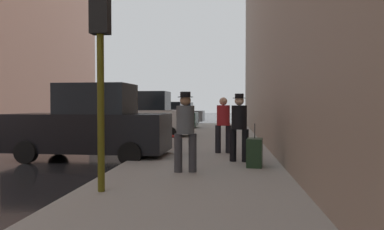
% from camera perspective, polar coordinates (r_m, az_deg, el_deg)
% --- Properties ---
extents(sidewalk, '(4.00, 40.00, 0.15)m').
position_cam_1_polar(sidewalk, '(9.43, 1.35, -7.97)').
color(sidewalk, gray).
rests_on(sidewalk, ground_plane).
extents(parked_black_suv, '(4.66, 2.18, 2.25)m').
position_cam_1_polar(parked_black_suv, '(11.49, -15.02, -1.49)').
color(parked_black_suv, black).
rests_on(parked_black_suv, ground_plane).
extents(parked_white_van, '(4.64, 2.15, 2.25)m').
position_cam_1_polar(parked_white_van, '(18.01, -7.40, -0.31)').
color(parked_white_van, silver).
rests_on(parked_white_van, ground_plane).
extents(parked_dark_green_sedan, '(4.25, 2.15, 1.79)m').
position_cam_1_polar(parked_dark_green_sedan, '(24.02, -4.12, -0.24)').
color(parked_dark_green_sedan, '#193828').
rests_on(parked_dark_green_sedan, ground_plane).
extents(parked_gray_coupe, '(4.27, 2.19, 1.79)m').
position_cam_1_polar(parked_gray_coupe, '(30.43, -2.07, 0.17)').
color(parked_gray_coupe, slate).
rests_on(parked_gray_coupe, ground_plane).
extents(fire_hydrant, '(0.42, 0.22, 0.70)m').
position_cam_1_polar(fire_hydrant, '(14.07, -3.59, -3.04)').
color(fire_hydrant, red).
rests_on(fire_hydrant, sidewalk).
extents(traffic_light, '(0.32, 0.32, 3.60)m').
position_cam_1_polar(traffic_light, '(6.70, -13.78, 11.10)').
color(traffic_light, '#514C0F').
rests_on(traffic_light, sidewalk).
extents(pedestrian_with_fedora, '(0.52, 0.46, 1.78)m').
position_cam_1_polar(pedestrian_with_fedora, '(9.84, 7.20, -1.36)').
color(pedestrian_with_fedora, black).
rests_on(pedestrian_with_fedora, sidewalk).
extents(pedestrian_in_red_jacket, '(0.51, 0.41, 1.71)m').
position_cam_1_polar(pedestrian_in_red_jacket, '(11.52, 4.79, -1.07)').
color(pedestrian_in_red_jacket, black).
rests_on(pedestrian_in_red_jacket, sidewalk).
extents(pedestrian_with_beanie, '(0.53, 0.48, 1.78)m').
position_cam_1_polar(pedestrian_with_beanie, '(8.26, -1.02, -1.93)').
color(pedestrian_with_beanie, '#333338').
rests_on(pedestrian_with_beanie, sidewalk).
extents(rolling_suitcase, '(0.43, 0.60, 1.04)m').
position_cam_1_polar(rolling_suitcase, '(9.15, 9.52, -5.66)').
color(rolling_suitcase, black).
rests_on(rolling_suitcase, sidewalk).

